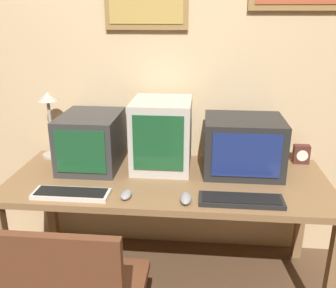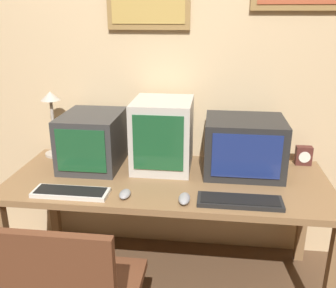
# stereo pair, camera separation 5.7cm
# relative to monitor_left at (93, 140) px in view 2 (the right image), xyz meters

# --- Properties ---
(wall_back) EXTENTS (8.00, 0.08, 2.60)m
(wall_back) POSITION_rel_monitor_left_xyz_m (0.49, 0.30, 0.44)
(wall_back) COLOR #D1B284
(wall_back) RESTS_ON ground_plane
(desk) EXTENTS (1.82, 0.74, 0.71)m
(desk) POSITION_rel_monitor_left_xyz_m (0.48, -0.14, -0.23)
(desk) COLOR olive
(desk) RESTS_ON ground_plane
(monitor_left) EXTENTS (0.35, 0.43, 0.33)m
(monitor_left) POSITION_rel_monitor_left_xyz_m (0.00, 0.00, 0.00)
(monitor_left) COLOR #333333
(monitor_left) RESTS_ON desk
(monitor_center) EXTENTS (0.35, 0.38, 0.42)m
(monitor_center) POSITION_rel_monitor_left_xyz_m (0.43, 0.02, 0.05)
(monitor_center) COLOR #B7B2A8
(monitor_center) RESTS_ON desk
(monitor_right) EXTENTS (0.45, 0.38, 0.33)m
(monitor_right) POSITION_rel_monitor_left_xyz_m (0.91, 0.01, -0.00)
(monitor_right) COLOR black
(monitor_right) RESTS_ON desk
(keyboard_main) EXTENTS (0.40, 0.13, 0.03)m
(keyboard_main) POSITION_rel_monitor_left_xyz_m (0.00, -0.41, -0.15)
(keyboard_main) COLOR beige
(keyboard_main) RESTS_ON desk
(keyboard_side) EXTENTS (0.42, 0.14, 0.03)m
(keyboard_side) POSITION_rel_monitor_left_xyz_m (0.87, -0.40, -0.15)
(keyboard_side) COLOR black
(keyboard_side) RESTS_ON desk
(mouse_near_keyboard) EXTENTS (0.06, 0.10, 0.03)m
(mouse_near_keyboard) POSITION_rel_monitor_left_xyz_m (0.29, -0.40, -0.15)
(mouse_near_keyboard) COLOR gray
(mouse_near_keyboard) RESTS_ON desk
(mouse_far_corner) EXTENTS (0.06, 0.12, 0.04)m
(mouse_far_corner) POSITION_rel_monitor_left_xyz_m (0.60, -0.42, -0.14)
(mouse_far_corner) COLOR gray
(mouse_far_corner) RESTS_ON desk
(desk_clock) EXTENTS (0.10, 0.06, 0.12)m
(desk_clock) POSITION_rel_monitor_left_xyz_m (1.29, 0.16, -0.10)
(desk_clock) COLOR #4C231E
(desk_clock) RESTS_ON desk
(desk_lamp) EXTENTS (0.14, 0.14, 0.43)m
(desk_lamp) POSITION_rel_monitor_left_xyz_m (-0.30, 0.14, 0.12)
(desk_lamp) COLOR #B2A899
(desk_lamp) RESTS_ON desk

